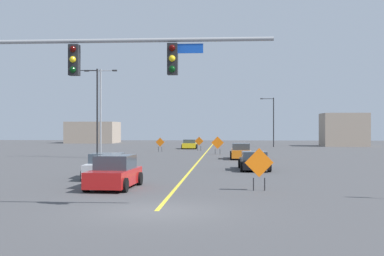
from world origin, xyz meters
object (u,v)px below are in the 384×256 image
object	(u,v)px
construction_sign_median_far	(259,164)
construction_sign_left_shoulder	(199,142)
traffic_signal_assembly	(24,70)
construction_sign_right_shoulder	(218,143)
street_lamp_far_left	(101,106)
street_lamp_mid_right	(272,119)
car_orange_passing	(241,152)
car_black_near	(254,161)
street_lamp_mid_left	(95,109)
construction_sign_median_near	(160,143)
car_yellow_mid	(190,144)
car_silver_distant	(107,167)
car_red_approaching	(115,173)

from	to	relation	value
construction_sign_median_far	construction_sign_left_shoulder	size ratio (longest dim) A/B	1.08
traffic_signal_assembly	construction_sign_right_shoulder	world-z (taller)	traffic_signal_assembly
street_lamp_far_left	street_lamp_mid_right	bearing A→B (deg)	57.39
car_orange_passing	car_black_near	xyz separation A→B (m)	(0.53, -12.12, -0.08)
street_lamp_mid_left	car_orange_passing	distance (m)	14.15
car_orange_passing	car_black_near	distance (m)	12.13
street_lamp_mid_left	construction_sign_median_near	size ratio (longest dim) A/B	4.93
car_orange_passing	car_yellow_mid	size ratio (longest dim) A/B	1.17
traffic_signal_assembly	construction_sign_right_shoulder	bearing A→B (deg)	80.85
street_lamp_mid_left	construction_sign_median_far	distance (m)	27.36
traffic_signal_assembly	street_lamp_mid_right	distance (m)	61.67
traffic_signal_assembly	construction_sign_left_shoulder	world-z (taller)	traffic_signal_assembly
traffic_signal_assembly	car_yellow_mid	distance (m)	52.01
construction_sign_right_shoulder	car_orange_passing	distance (m)	8.40
construction_sign_right_shoulder	car_silver_distant	distance (m)	26.99
construction_sign_median_far	car_orange_passing	world-z (taller)	construction_sign_median_far
car_orange_passing	car_silver_distant	bearing A→B (deg)	-113.70
traffic_signal_assembly	car_orange_passing	size ratio (longest dim) A/B	3.01
car_yellow_mid	construction_sign_right_shoulder	bearing A→B (deg)	-74.29
construction_sign_left_shoulder	construction_sign_median_near	world-z (taller)	construction_sign_left_shoulder
street_lamp_mid_right	construction_sign_median_far	distance (m)	54.62
traffic_signal_assembly	street_lamp_mid_left	xyz separation A→B (m)	(-5.32, 29.24, -0.12)
traffic_signal_assembly	construction_sign_median_near	distance (m)	43.03
traffic_signal_assembly	car_black_near	distance (m)	19.60
street_lamp_mid_right	construction_sign_median_far	world-z (taller)	street_lamp_mid_right
street_lamp_mid_right	construction_sign_median_near	bearing A→B (deg)	-131.16
traffic_signal_assembly	car_silver_distant	distance (m)	11.60
street_lamp_far_left	construction_sign_median_far	world-z (taller)	street_lamp_far_left
construction_sign_right_shoulder	construction_sign_median_far	bearing A→B (deg)	-85.65
car_yellow_mid	car_silver_distant	distance (m)	41.00
street_lamp_mid_right	car_yellow_mid	world-z (taller)	street_lamp_mid_right
traffic_signal_assembly	car_silver_distant	world-z (taller)	traffic_signal_assembly
street_lamp_mid_left	construction_sign_median_near	xyz separation A→B (m)	(4.29, 13.62, -3.60)
construction_sign_median_far	car_black_near	bearing A→B (deg)	87.97
construction_sign_right_shoulder	street_lamp_mid_left	bearing A→B (deg)	-144.88
street_lamp_mid_right	street_lamp_far_left	world-z (taller)	street_lamp_far_left
construction_sign_left_shoulder	car_black_near	size ratio (longest dim) A/B	0.39
construction_sign_left_shoulder	car_silver_distant	xyz separation A→B (m)	(-3.30, -34.90, -0.46)
car_yellow_mid	street_lamp_far_left	bearing A→B (deg)	-107.88
car_black_near	construction_sign_median_far	bearing A→B (deg)	-92.03
construction_sign_left_shoulder	car_orange_passing	xyz separation A→B (m)	(4.72, -16.61, -0.45)
street_lamp_far_left	construction_sign_right_shoulder	xyz separation A→B (m)	(11.07, 6.97, -3.78)
car_yellow_mid	car_red_approaching	xyz separation A→B (m)	(-0.17, -45.53, 0.08)
construction_sign_left_shoulder	car_yellow_mid	xyz separation A→B (m)	(-1.64, 6.07, -0.49)
construction_sign_median_near	car_black_near	world-z (taller)	construction_sign_median_near
street_lamp_far_left	construction_sign_right_shoulder	world-z (taller)	street_lamp_far_left
street_lamp_mid_right	car_black_near	distance (m)	43.51
car_silver_distant	car_orange_passing	bearing A→B (deg)	66.30
car_yellow_mid	construction_sign_median_far	bearing A→B (deg)	-81.96
construction_sign_median_far	car_black_near	world-z (taller)	construction_sign_median_far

